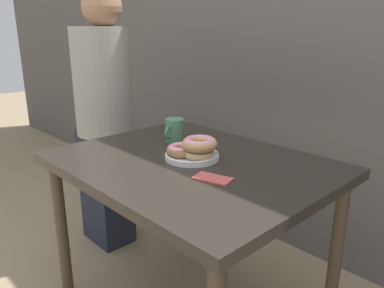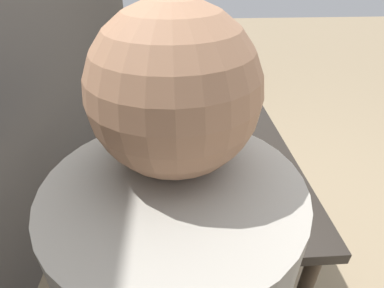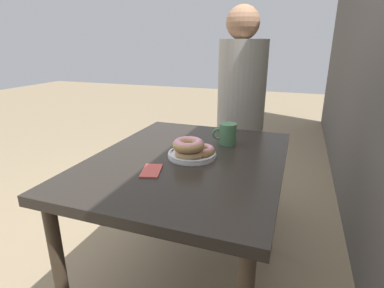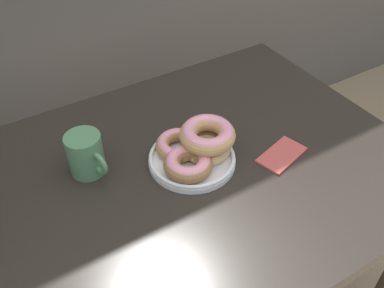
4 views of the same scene
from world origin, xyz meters
name	(u,v)px [view 4 (image 4 of 4)]	position (x,y,z in m)	size (l,w,h in m)	color
dining_table	(198,188)	(0.00, 0.28, 0.65)	(1.05, 0.82, 0.74)	#28231E
donut_plate	(196,149)	(0.00, 0.30, 0.78)	(0.23, 0.23, 0.09)	white
coffee_mug	(86,154)	(-0.23, 0.40, 0.79)	(0.08, 0.12, 0.10)	#4C7F56
napkin	(282,155)	(0.19, 0.20, 0.74)	(0.14, 0.10, 0.01)	#BC4C47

